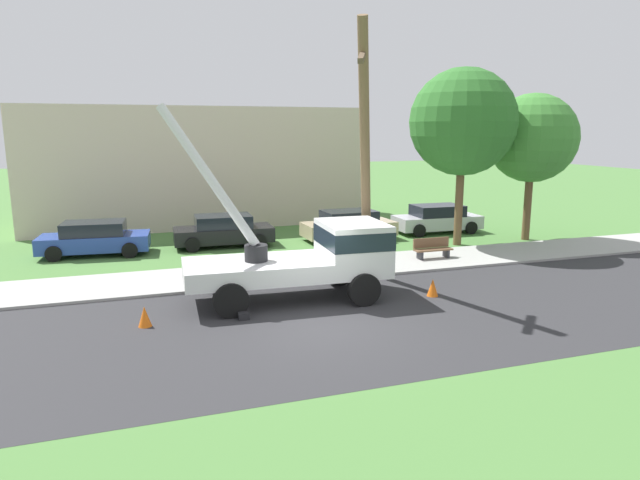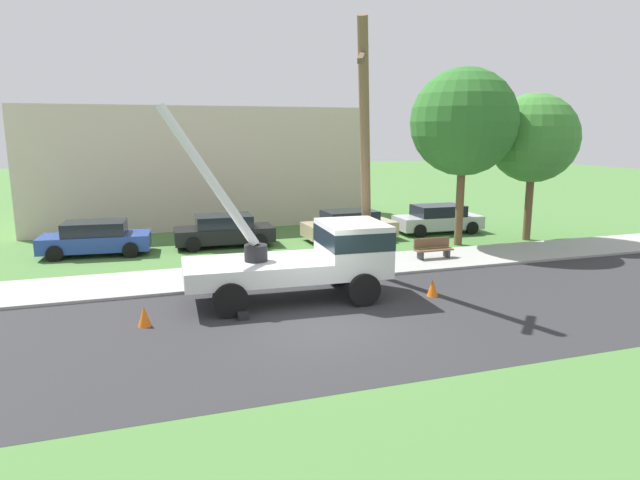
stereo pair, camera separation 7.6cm
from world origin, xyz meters
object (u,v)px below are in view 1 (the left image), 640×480
(parked_sedan_blue, at_px, (95,238))
(parked_sedan_black, at_px, (224,231))
(park_bench, at_px, (433,249))
(roadside_tree_near, at_px, (532,139))
(parked_sedan_silver, at_px, (437,219))
(leaning_utility_pole, at_px, (365,156))
(parked_sedan_tan, at_px, (349,225))
(traffic_cone_behind, at_px, (145,317))
(roadside_tree_far, at_px, (463,122))
(utility_truck, at_px, (313,254))
(traffic_cone_ahead, at_px, (433,288))

(parked_sedan_blue, relative_size, parked_sedan_black, 1.02)
(park_bench, xyz_separation_m, roadside_tree_near, (6.46, 2.39, 4.34))
(park_bench, bearing_deg, parked_sedan_silver, 58.10)
(parked_sedan_silver, bearing_deg, parked_sedan_blue, -179.95)
(leaning_utility_pole, relative_size, parked_sedan_black, 1.92)
(parked_sedan_tan, bearing_deg, parked_sedan_black, 175.48)
(traffic_cone_behind, height_order, parked_sedan_tan, parked_sedan_tan)
(parked_sedan_black, distance_m, park_bench, 9.35)
(park_bench, height_order, roadside_tree_near, roadside_tree_near)
(parked_sedan_silver, relative_size, park_bench, 2.79)
(roadside_tree_far, bearing_deg, utility_truck, -147.26)
(traffic_cone_behind, distance_m, park_bench, 12.06)
(parked_sedan_silver, xyz_separation_m, roadside_tree_near, (3.09, -3.02, 4.09))
(traffic_cone_ahead, height_order, parked_sedan_silver, parked_sedan_silver)
(utility_truck, distance_m, leaning_utility_pole, 3.72)
(leaning_utility_pole, height_order, parked_sedan_black, leaning_utility_pole)
(parked_sedan_tan, bearing_deg, parked_sedan_blue, 178.03)
(parked_sedan_silver, bearing_deg, traffic_cone_behind, -146.22)
(parked_sedan_tan, height_order, parked_sedan_silver, same)
(parked_sedan_black, bearing_deg, parked_sedan_silver, -0.33)
(parked_sedan_blue, bearing_deg, leaning_utility_pole, -41.22)
(utility_truck, distance_m, park_bench, 7.04)
(traffic_cone_ahead, distance_m, roadside_tree_near, 12.11)
(utility_truck, distance_m, parked_sedan_blue, 11.09)
(parked_sedan_black, height_order, parked_sedan_tan, same)
(roadside_tree_near, bearing_deg, parked_sedan_tan, 162.14)
(roadside_tree_near, xyz_separation_m, roadside_tree_far, (-3.79, -0.02, 0.72))
(parked_sedan_tan, distance_m, park_bench, 5.28)
(park_bench, height_order, roadside_tree_far, roadside_tree_far)
(utility_truck, xyz_separation_m, parked_sedan_black, (-1.43, 8.77, -0.70))
(traffic_cone_ahead, height_order, roadside_tree_far, roadside_tree_far)
(utility_truck, distance_m, parked_sedan_tan, 9.46)
(parked_sedan_blue, xyz_separation_m, parked_sedan_silver, (16.37, 0.01, 0.00))
(parked_sedan_blue, relative_size, roadside_tree_near, 0.66)
(leaning_utility_pole, height_order, traffic_cone_ahead, leaning_utility_pole)
(parked_sedan_silver, bearing_deg, leaning_utility_pole, -133.50)
(parked_sedan_silver, bearing_deg, park_bench, -121.90)
(park_bench, bearing_deg, parked_sedan_black, 144.14)
(parked_sedan_silver, bearing_deg, parked_sedan_tan, -175.40)
(utility_truck, relative_size, traffic_cone_ahead, 12.06)
(parked_sedan_blue, distance_m, parked_sedan_silver, 16.37)
(traffic_cone_ahead, relative_size, parked_sedan_black, 0.13)
(leaning_utility_pole, bearing_deg, traffic_cone_ahead, -51.28)
(parked_sedan_tan, bearing_deg, traffic_cone_behind, -135.65)
(park_bench, bearing_deg, roadside_tree_near, 20.34)
(roadside_tree_far, bearing_deg, parked_sedan_tan, 148.62)
(traffic_cone_ahead, bearing_deg, parked_sedan_black, 117.23)
(traffic_cone_behind, distance_m, roadside_tree_far, 16.32)
(leaning_utility_pole, relative_size, roadside_tree_near, 1.24)
(traffic_cone_ahead, xyz_separation_m, parked_sedan_silver, (5.88, 9.79, 0.43))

